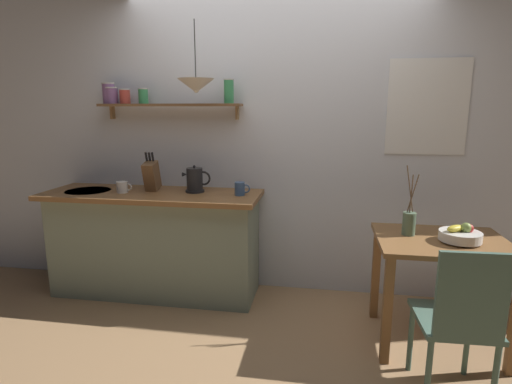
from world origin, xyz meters
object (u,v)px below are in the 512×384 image
Objects in this scene: twig_vase at (409,222)px; pendant_lamp at (196,86)px; electric_kettle at (195,180)px; coffee_mug_spare at (240,189)px; fruit_bowl at (460,235)px; coffee_mug_by_sink at (123,187)px; dining_table at (441,259)px; dining_chair_near at (459,318)px; knife_block at (152,175)px.

twig_vase is 1.84m from pendant_lamp.
electric_kettle reaches higher than coffee_mug_spare.
coffee_mug_by_sink reaches higher than fruit_bowl.
dining_table is 1.56m from coffee_mug_spare.
dining_chair_near is at bearing -28.81° from pendant_lamp.
coffee_mug_by_sink is at bearing 176.77° from pendant_lamp.
twig_vase reaches higher than electric_kettle.
coffee_mug_spare reaches higher than coffee_mug_by_sink.
fruit_bowl is at bearing 75.21° from dining_chair_near.
electric_kettle reaches higher than dining_table.
knife_block reaches higher than electric_kettle.
pendant_lamp is at bearing 168.77° from fruit_bowl.
twig_vase is 0.90× the size of pendant_lamp.
fruit_bowl is 0.49× the size of pendant_lamp.
dining_chair_near reaches higher than dining_table.
twig_vase is (-0.15, 0.68, 0.33)m from dining_chair_near.
dining_chair_near is 2.62m from coffee_mug_by_sink.
fruit_bowl is at bearing -20.43° from twig_vase.
dining_table is at bearing -10.46° from pendant_lamp.
electric_kettle is at bearing 165.71° from twig_vase.
fruit_bowl is 0.54× the size of twig_vase.
fruit_bowl is 0.32m from twig_vase.
pendant_lamp is at bearing 169.54° from dining_table.
coffee_mug_spare reaches higher than dining_table.
twig_vase is (-0.21, 0.07, 0.23)m from dining_table.
dining_chair_near is 3.78× the size of electric_kettle.
fruit_bowl is (0.09, -0.04, 0.19)m from dining_table.
fruit_bowl is at bearing -15.26° from electric_kettle.
dining_table is 2.14m from pendant_lamp.
twig_vase is at bearing -14.29° from electric_kettle.
coffee_mug_spare is 0.24× the size of pendant_lamp.
twig_vase is at bearing 102.24° from dining_chair_near.
pendant_lamp is at bearing -62.65° from electric_kettle.
knife_block is 2.51× the size of coffee_mug_by_sink.
pendant_lamp is at bearing -3.23° from coffee_mug_by_sink.
dining_chair_near is 7.22× the size of coffee_mug_spare.
twig_vase is 3.77× the size of coffee_mug_spare.
dining_table is 1.96m from electric_kettle.
dining_table is 0.31m from twig_vase.
coffee_mug_by_sink is 1.00m from coffee_mug_spare.
pendant_lamp reaches higher than knife_block.
knife_block is at bearing 168.91° from twig_vase.
dining_table is 6.28× the size of coffee_mug_by_sink.
knife_block is at bearing 176.87° from coffee_mug_spare.
coffee_mug_spare reaches higher than fruit_bowl.
dining_table is 6.62× the size of coffee_mug_spare.
coffee_mug_spare is at bearing 163.80° from dining_table.
dining_chair_near is 1.92× the size of twig_vase.
pendant_lamp is (0.68, -0.04, 0.82)m from coffee_mug_by_sink.
twig_vase is at bearing -15.84° from coffee_mug_spare.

